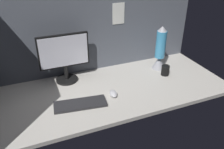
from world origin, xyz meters
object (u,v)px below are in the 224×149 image
at_px(mug_black_travel, 165,70).
at_px(lava_lamp, 160,51).
at_px(mouse, 113,94).
at_px(keyboard, 80,104).
at_px(monitor, 64,56).

distance_m(mug_black_travel, lava_lamp, 0.18).
height_order(mug_black_travel, lava_lamp, lava_lamp).
bearing_deg(mouse, mug_black_travel, 22.42).
xyz_separation_m(mouse, lava_lamp, (0.56, 0.26, 0.15)).
xyz_separation_m(mug_black_travel, lava_lamp, (0.02, 0.13, 0.12)).
distance_m(keyboard, lava_lamp, 0.88).
bearing_deg(keyboard, monitor, 99.41).
xyz_separation_m(keyboard, mug_black_travel, (0.81, 0.15, 0.03)).
height_order(monitor, mug_black_travel, monitor).
height_order(mouse, mug_black_travel, mug_black_travel).
relative_size(monitor, mouse, 4.21).
distance_m(monitor, mouse, 0.50).
height_order(keyboard, mug_black_travel, mug_black_travel).
bearing_deg(mouse, keyboard, -165.47).
relative_size(mug_black_travel, lava_lamp, 0.22).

